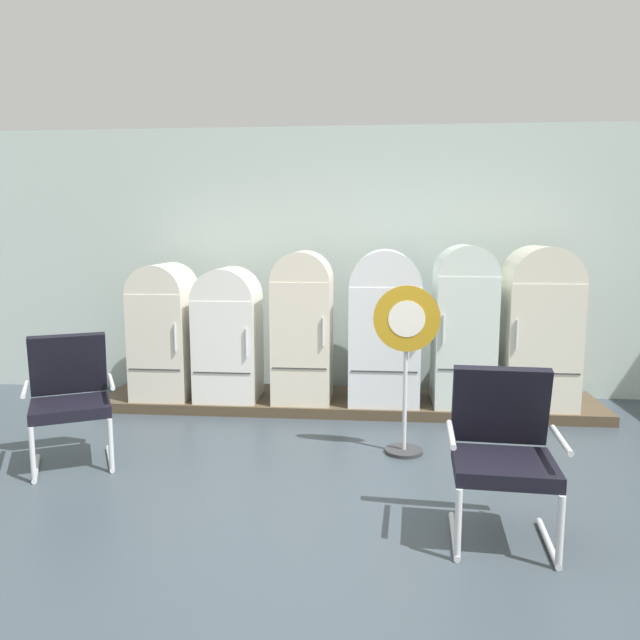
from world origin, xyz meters
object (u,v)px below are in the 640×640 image
object	(u,v)px
refrigerator_0	(164,326)
refrigerator_4	(464,320)
refrigerator_1	(228,330)
sign_stand	(406,366)
armchair_right	(502,444)
refrigerator_5	(539,322)
armchair_left	(70,392)
refrigerator_3	(384,322)
refrigerator_2	(303,322)

from	to	relation	value
refrigerator_0	refrigerator_4	size ratio (longest dim) A/B	0.87
refrigerator_1	sign_stand	xyz separation A→B (m)	(1.80, -1.20, -0.08)
refrigerator_4	armchair_right	world-z (taller)	refrigerator_4
refrigerator_1	refrigerator_5	size ratio (longest dim) A/B	0.86
armchair_left	sign_stand	bearing A→B (deg)	9.03
refrigerator_5	sign_stand	bearing A→B (deg)	-137.99
refrigerator_3	sign_stand	size ratio (longest dim) A/B	1.10
refrigerator_2	refrigerator_5	distance (m)	2.39
refrigerator_0	refrigerator_2	distance (m)	1.50
refrigerator_2	armchair_right	size ratio (longest dim) A/B	1.50
refrigerator_0	refrigerator_1	world-z (taller)	refrigerator_0
refrigerator_0	sign_stand	xyz separation A→B (m)	(2.50, -1.24, -0.10)
refrigerator_1	refrigerator_3	distance (m)	1.64
refrigerator_4	refrigerator_5	bearing A→B (deg)	2.65
refrigerator_0	armchair_right	xyz separation A→B (m)	(3.03, -2.59, -0.28)
refrigerator_3	armchair_right	world-z (taller)	refrigerator_3
refrigerator_5	sign_stand	size ratio (longest dim) A/B	1.13
refrigerator_2	refrigerator_3	size ratio (longest dim) A/B	0.99
refrigerator_1	refrigerator_3	xyz separation A→B (m)	(1.63, 0.05, 0.10)
refrigerator_3	sign_stand	bearing A→B (deg)	-82.56
refrigerator_3	refrigerator_5	xyz separation A→B (m)	(1.55, -0.00, 0.02)
refrigerator_0	refrigerator_5	distance (m)	3.88
armchair_left	armchair_right	world-z (taller)	same
refrigerator_5	armchair_left	size ratio (longest dim) A/B	1.56
armchair_left	refrigerator_4	bearing A→B (deg)	26.17
refrigerator_5	sign_stand	distance (m)	1.87
refrigerator_1	refrigerator_4	bearing A→B (deg)	0.20
refrigerator_1	armchair_left	xyz separation A→B (m)	(-0.91, -1.63, -0.26)
armchair_left	sign_stand	size ratio (longest dim) A/B	0.72
refrigerator_4	sign_stand	bearing A→B (deg)	-117.69
refrigerator_2	armchair_left	world-z (taller)	refrigerator_2
refrigerator_0	refrigerator_5	world-z (taller)	refrigerator_5
refrigerator_5	refrigerator_1	bearing A→B (deg)	-179.22
refrigerator_2	refrigerator_4	distance (m)	1.64
sign_stand	refrigerator_5	bearing A→B (deg)	42.01
armchair_right	refrigerator_1	bearing A→B (deg)	132.36
refrigerator_0	armchair_left	distance (m)	1.71
refrigerator_3	refrigerator_4	world-z (taller)	refrigerator_4
refrigerator_5	armchair_left	bearing A→B (deg)	-157.71
refrigerator_1	refrigerator_4	xyz separation A→B (m)	(2.43, 0.01, 0.14)
armchair_left	sign_stand	xyz separation A→B (m)	(2.70, 0.43, 0.18)
refrigerator_3	refrigerator_0	bearing A→B (deg)	-179.82
refrigerator_4	armchair_left	distance (m)	3.74
refrigerator_3	sign_stand	distance (m)	1.27
refrigerator_0	armchair_right	bearing A→B (deg)	-40.55
armchair_left	refrigerator_5	bearing A→B (deg)	22.29
refrigerator_4	armchair_left	world-z (taller)	refrigerator_4
refrigerator_1	refrigerator_3	size ratio (longest dim) A/B	0.88
refrigerator_5	armchair_right	world-z (taller)	refrigerator_5
refrigerator_3	refrigerator_4	xyz separation A→B (m)	(0.80, -0.04, 0.04)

